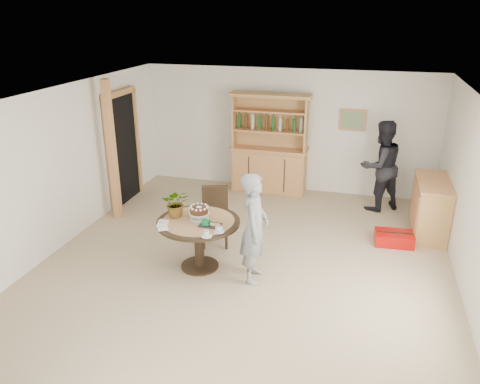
% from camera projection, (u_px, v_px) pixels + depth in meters
% --- Properties ---
extents(ground, '(7.00, 7.00, 0.00)m').
position_uv_depth(ground, '(243.00, 269.00, 6.91)').
color(ground, tan).
rests_on(ground, ground).
extents(room_shell, '(6.04, 7.04, 2.52)m').
position_uv_depth(room_shell, '(243.00, 156.00, 6.28)').
color(room_shell, white).
rests_on(room_shell, ground).
extents(doorway, '(0.13, 1.10, 2.18)m').
position_uv_depth(doorway, '(123.00, 146.00, 9.02)').
color(doorway, black).
rests_on(doorway, ground).
extents(pine_post, '(0.12, 0.12, 2.50)m').
position_uv_depth(pine_post, '(112.00, 151.00, 8.19)').
color(pine_post, tan).
rests_on(pine_post, ground).
extents(hutch, '(1.62, 0.54, 2.04)m').
position_uv_depth(hutch, '(269.00, 159.00, 9.64)').
color(hutch, tan).
rests_on(hutch, ground).
extents(sideboard, '(0.54, 1.26, 0.94)m').
position_uv_depth(sideboard, '(431.00, 207.00, 7.86)').
color(sideboard, tan).
rests_on(sideboard, ground).
extents(dining_table, '(1.20, 1.20, 0.76)m').
position_uv_depth(dining_table, '(199.00, 230.00, 6.75)').
color(dining_table, black).
rests_on(dining_table, ground).
extents(dining_chair, '(0.52, 0.52, 0.95)m').
position_uv_depth(dining_chair, '(215.00, 212.00, 7.52)').
color(dining_chair, black).
rests_on(dining_chair, ground).
extents(birthday_cake, '(0.30, 0.30, 0.20)m').
position_uv_depth(birthday_cake, '(199.00, 211.00, 6.69)').
color(birthday_cake, white).
rests_on(birthday_cake, dining_table).
extents(flower_vase, '(0.47, 0.44, 0.42)m').
position_uv_depth(flower_vase, '(176.00, 203.00, 6.74)').
color(flower_vase, '#3F7233').
rests_on(flower_vase, dining_table).
extents(gift_tray, '(0.30, 0.20, 0.08)m').
position_uv_depth(gift_tray, '(210.00, 224.00, 6.51)').
color(gift_tray, black).
rests_on(gift_tray, dining_table).
extents(coffee_cup_a, '(0.15, 0.15, 0.09)m').
position_uv_depth(coffee_cup_a, '(219.00, 229.00, 6.32)').
color(coffee_cup_a, silver).
rests_on(coffee_cup_a, dining_table).
extents(coffee_cup_b, '(0.15, 0.15, 0.08)m').
position_uv_depth(coffee_cup_b, '(206.00, 234.00, 6.20)').
color(coffee_cup_b, silver).
rests_on(coffee_cup_b, dining_table).
extents(napkins, '(0.24, 0.33, 0.03)m').
position_uv_depth(napkins, '(163.00, 225.00, 6.50)').
color(napkins, white).
rests_on(napkins, dining_table).
extents(teen_boy, '(0.43, 0.61, 1.58)m').
position_uv_depth(teen_boy, '(254.00, 228.00, 6.38)').
color(teen_boy, gray).
rests_on(teen_boy, ground).
extents(adult_person, '(1.06, 1.01, 1.72)m').
position_uv_depth(adult_person, '(381.00, 166.00, 8.69)').
color(adult_person, black).
rests_on(adult_person, ground).
extents(red_suitcase, '(0.63, 0.44, 0.21)m').
position_uv_depth(red_suitcase, '(394.00, 238.00, 7.60)').
color(red_suitcase, '#B90C09').
rests_on(red_suitcase, ground).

